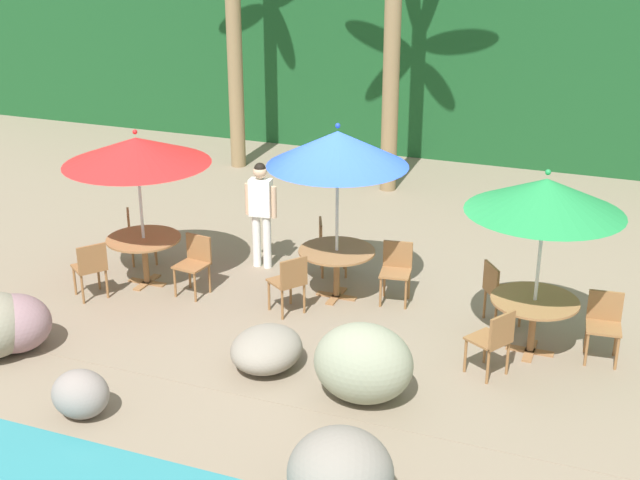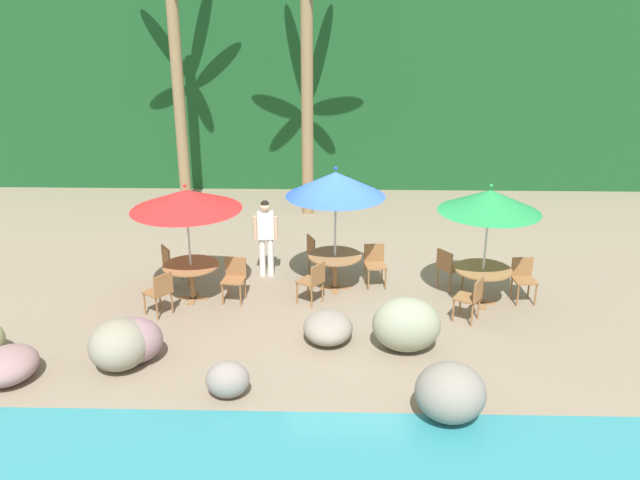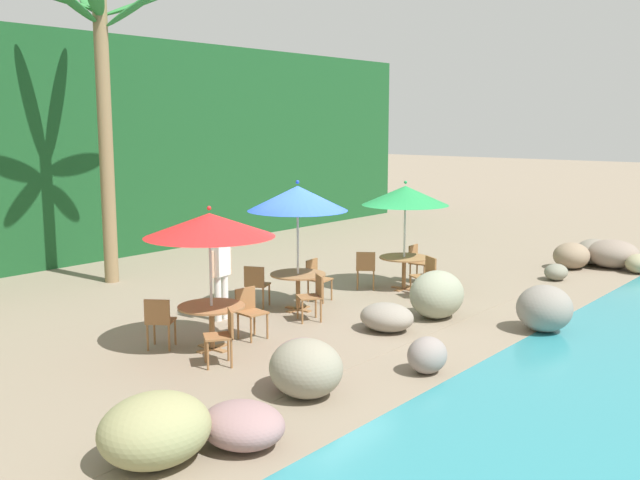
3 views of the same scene
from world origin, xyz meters
The scene contains 22 objects.
ground_plane centered at (0.00, 0.00, 0.00)m, with size 120.00×120.00×0.00m, color gray.
terrace_deck centered at (0.00, 0.00, 0.00)m, with size 18.00×5.20×0.01m.
foliage_backdrop centered at (0.00, 9.00, 3.00)m, with size 28.00×2.40×6.00m.
rock_seawall centered at (1.15, -2.85, 0.36)m, with size 15.74×3.18×0.91m.
umbrella_red centered at (-3.08, -0.27, 2.07)m, with size 2.12×2.12×2.38m.
dining_table_red centered at (-3.08, -0.27, 0.61)m, with size 1.10×1.10×0.74m.
chair_red_seaward centered at (-2.22, -0.28, 0.51)m, with size 0.47×0.48×0.87m.
chair_red_inland centered at (-3.63, 0.38, 0.51)m, with size 0.59×0.59×0.87m.
chair_red_left centered at (-3.51, -1.01, 0.51)m, with size 0.59×0.59×0.87m.
umbrella_blue centered at (-0.25, 0.31, 2.23)m, with size 1.97×1.97×2.59m.
dining_table_blue centered at (-0.25, 0.31, 0.61)m, with size 1.10×1.10×0.74m.
chair_blue_seaward centered at (0.58, 0.53, 0.51)m, with size 0.48×0.48×0.87m.
chair_blue_inland centered at (-0.67, 1.06, 0.51)m, with size 0.56×0.55×0.87m.
chair_blue_left centered at (-0.66, -0.44, 0.51)m, with size 0.59×0.59×0.87m.
umbrella_green centered at (2.62, -0.32, 2.10)m, with size 1.91×1.91×2.43m.
dining_table_green centered at (2.62, -0.32, 0.61)m, with size 1.10×1.10×0.74m.
chair_green_seaward centered at (3.45, -0.15, 0.51)m, with size 0.46×0.47×0.87m.
chair_green_inland centered at (2.05, 0.32, 0.51)m, with size 0.59×0.59×0.87m.
chair_green_left centered at (2.27, -1.10, 0.51)m, with size 0.58×0.58×0.87m.
palm_tree_nearest centered at (-4.53, 5.81, 4.50)m, with size 3.11×3.17×7.01m.
palm_tree_second centered at (-1.03, 5.40, 4.52)m, with size 3.49×3.23×6.77m.
waiter_in_white centered at (-1.72, 0.94, 0.99)m, with size 0.52×0.24×1.70m.
Camera 2 is at (-0.24, -11.90, 5.59)m, focal length 36.28 mm.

